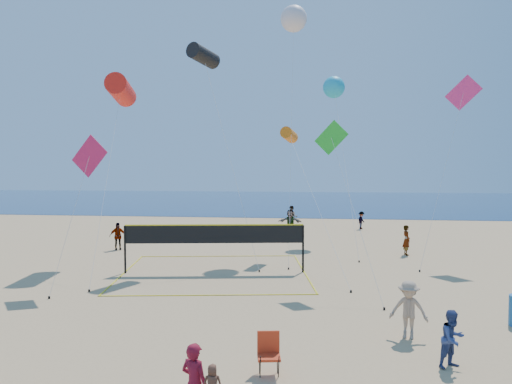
# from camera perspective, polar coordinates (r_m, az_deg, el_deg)

# --- Properties ---
(ground) EXTENTS (120.00, 120.00, 0.00)m
(ground) POSITION_cam_1_polar(r_m,az_deg,el_deg) (13.41, -2.42, -19.79)
(ground) COLOR tan
(ground) RESTS_ON ground
(ocean) EXTENTS (140.00, 50.00, 0.03)m
(ocean) POSITION_cam_1_polar(r_m,az_deg,el_deg) (74.40, 5.55, -1.01)
(ocean) COLOR navy
(ocean) RESTS_ON ground
(woman) EXTENTS (0.72, 0.61, 1.68)m
(woman) POSITION_cam_1_polar(r_m,az_deg,el_deg) (10.72, -7.05, -20.99)
(woman) COLOR maroon
(woman) RESTS_ON ground
(toddler) EXTENTS (0.40, 0.28, 0.77)m
(toddler) POSITION_cam_1_polar(r_m,az_deg,el_deg) (10.34, -5.01, -21.03)
(toddler) COLOR brown
(toddler) RESTS_ON seawall
(bystander_a) EXTENTS (0.92, 0.87, 1.50)m
(bystander_a) POSITION_cam_1_polar(r_m,az_deg,el_deg) (14.29, 21.55, -15.35)
(bystander_a) COLOR navy
(bystander_a) RESTS_ON ground
(bystander_b) EXTENTS (1.25, 0.91, 1.74)m
(bystander_b) POSITION_cam_1_polar(r_m,az_deg,el_deg) (16.07, 17.05, -12.73)
(bystander_b) COLOR tan
(bystander_b) RESTS_ON ground
(far_person_0) EXTENTS (1.07, 0.84, 1.69)m
(far_person_0) POSITION_cam_1_polar(r_m,az_deg,el_deg) (32.12, -15.54, -4.89)
(far_person_0) COLOR gray
(far_person_0) RESTS_ON ground
(far_person_1) EXTENTS (1.85, 0.82, 1.92)m
(far_person_1) POSITION_cam_1_polar(r_m,az_deg,el_deg) (37.68, 3.93, -3.46)
(far_person_1) COLOR gray
(far_person_1) RESTS_ON ground
(far_person_2) EXTENTS (0.53, 0.71, 1.75)m
(far_person_2) POSITION_cam_1_polar(r_m,az_deg,el_deg) (30.43, 16.82, -5.29)
(far_person_2) COLOR gray
(far_person_2) RESTS_ON ground
(far_person_3) EXTENTS (0.93, 0.73, 1.90)m
(far_person_3) POSITION_cam_1_polar(r_m,az_deg,el_deg) (41.37, 4.14, -2.90)
(far_person_3) COLOR gray
(far_person_3) RESTS_ON ground
(far_person_4) EXTENTS (0.91, 1.08, 1.45)m
(far_person_4) POSITION_cam_1_polar(r_m,az_deg,el_deg) (41.93, 11.96, -3.18)
(far_person_4) COLOR gray
(far_person_4) RESTS_ON ground
(camp_chair) EXTENTS (0.64, 0.76, 1.16)m
(camp_chair) POSITION_cam_1_polar(r_m,az_deg,el_deg) (13.05, 1.46, -17.66)
(camp_chair) COLOR red
(camp_chair) RESTS_ON ground
(volleyball_net) EXTENTS (10.08, 9.96, 2.36)m
(volleyball_net) POSITION_cam_1_polar(r_m,az_deg,el_deg) (24.40, -4.77, -5.45)
(volleyball_net) COLOR black
(volleyball_net) RESTS_ON ground
(kite_0) EXTENTS (2.45, 9.06, 10.18)m
(kite_0) POSITION_cam_1_polar(r_m,az_deg,el_deg) (29.25, -15.18, 11.16)
(kite_0) COLOR red
(kite_0) RESTS_ON ground
(kite_1) EXTENTS (4.26, 4.10, 11.76)m
(kite_1) POSITION_cam_1_polar(r_m,az_deg,el_deg) (28.28, -6.03, 15.19)
(kite_1) COLOR black
(kite_1) RESTS_ON ground
(kite_2) EXTENTS (3.61, 9.61, 7.45)m
(kite_2) POSITION_cam_1_polar(r_m,az_deg,el_deg) (29.29, 3.82, 6.49)
(kite_2) COLOR orange
(kite_2) RESTS_ON ground
(kite_3) EXTENTS (1.84, 2.70, 6.55)m
(kite_3) POSITION_cam_1_polar(r_m,az_deg,el_deg) (22.67, -18.62, 3.42)
(kite_3) COLOR #C41C52
(kite_3) RESTS_ON ground
(kite_4) EXTENTS (2.62, 4.27, 7.19)m
(kite_4) POSITION_cam_1_polar(r_m,az_deg,el_deg) (21.94, 8.88, 5.27)
(kite_4) COLOR green
(kite_4) RESTS_ON ground
(kite_5) EXTENTS (4.03, 4.57, 10.25)m
(kite_5) POSITION_cam_1_polar(r_m,az_deg,el_deg) (30.35, 22.47, 9.77)
(kite_5) COLOR #EB2D7B
(kite_5) RESTS_ON ground
(kite_6) EXTENTS (2.18, 8.67, 15.41)m
(kite_6) POSITION_cam_1_polar(r_m,az_deg,el_deg) (33.67, 4.33, 19.14)
(kite_6) COLOR silver
(kite_6) RESTS_ON ground
(kite_7) EXTENTS (2.20, 10.40, 11.61)m
(kite_7) POSITION_cam_1_polar(r_m,az_deg,el_deg) (36.91, 8.89, 11.74)
(kite_7) COLOR #1DABD1
(kite_7) RESTS_ON ground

